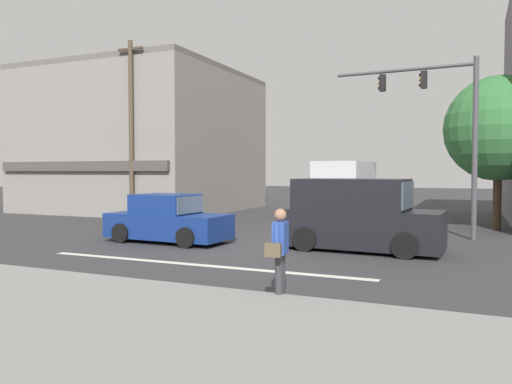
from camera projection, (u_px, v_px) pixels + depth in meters
name	position (u px, v px, depth m)	size (l,w,h in m)	color
ground_plane	(253.00, 246.00, 15.64)	(120.00, 120.00, 0.00)	#333335
lane_marking_stripe	(197.00, 265.00, 12.44)	(9.00, 0.24, 0.01)	silver
sidewalk_curb	(35.00, 314.00, 7.86)	(40.00, 5.00, 0.16)	gray
building_left_block	(146.00, 142.00, 30.55)	(11.35, 11.28, 8.25)	gray
street_tree	(499.00, 129.00, 19.78)	(4.18, 4.18, 6.13)	#4C3823
utility_pole_near_left	(131.00, 127.00, 24.00)	(1.40, 0.22, 8.60)	brown
traffic_light_mast	(445.00, 118.00, 17.23)	(4.89, 0.39, 6.20)	#47474C
box_truck_crossing_leftbound	(347.00, 196.00, 21.64)	(2.45, 5.69, 2.75)	#B7B29E
sedan_parked_curbside	(168.00, 221.00, 16.45)	(4.17, 2.02, 1.58)	navy
van_crossing_center	(358.00, 216.00, 14.72)	(4.70, 2.24, 2.11)	black
pedestrian_foreground_with_bag	(280.00, 249.00, 8.87)	(0.29, 0.68, 1.67)	#333338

